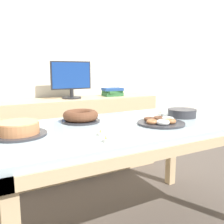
{
  "coord_description": "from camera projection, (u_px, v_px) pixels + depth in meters",
  "views": [
    {
      "loc": [
        -0.85,
        -1.35,
        1.1
      ],
      "look_at": [
        -0.01,
        0.14,
        0.81
      ],
      "focal_mm": 40.0,
      "sensor_mm": 36.0,
      "label": 1
    }
  ],
  "objects": [
    {
      "name": "cake_chocolate_round",
      "position": [
        18.0,
        129.0,
        1.35
      ],
      "size": [
        0.3,
        0.3,
        0.08
      ],
      "color": "#333338",
      "rests_on": "dining_table"
    },
    {
      "name": "wall_back",
      "position": [
        58.0,
        51.0,
        2.73
      ],
      "size": [
        8.0,
        0.1,
        2.6
      ],
      "primitive_type": "cube",
      "color": "silver",
      "rests_on": "ground"
    },
    {
      "name": "book_stack",
      "position": [
        113.0,
        92.0,
        2.8
      ],
      "size": [
        0.24,
        0.18,
        0.09
      ],
      "color": "#2D6638",
      "rests_on": "sideboard"
    },
    {
      "name": "computer_monitor",
      "position": [
        71.0,
        80.0,
        2.54
      ],
      "size": [
        0.42,
        0.2,
        0.38
      ],
      "color": "#262628",
      "rests_on": "sideboard"
    },
    {
      "name": "cake_golden_bundt",
      "position": [
        81.0,
        116.0,
        1.7
      ],
      "size": [
        0.26,
        0.26,
        0.08
      ],
      "color": "#333338",
      "rests_on": "dining_table"
    },
    {
      "name": "dining_table",
      "position": [
        124.0,
        137.0,
        1.65
      ],
      "size": [
        1.66,
        0.87,
        0.75
      ],
      "color": "silver",
      "rests_on": "ground"
    },
    {
      "name": "tealight_near_cakes",
      "position": [
        100.0,
        133.0,
        1.36
      ],
      "size": [
        0.04,
        0.04,
        0.04
      ],
      "color": "silver",
      "rests_on": "dining_table"
    },
    {
      "name": "tealight_centre",
      "position": [
        106.0,
        140.0,
        1.23
      ],
      "size": [
        0.04,
        0.04,
        0.04
      ],
      "color": "silver",
      "rests_on": "dining_table"
    },
    {
      "name": "sideboard",
      "position": [
        70.0,
        137.0,
        2.63
      ],
      "size": [
        1.93,
        0.44,
        0.81
      ],
      "color": "#D1B284",
      "rests_on": "ground"
    },
    {
      "name": "plate_stack",
      "position": [
        181.0,
        113.0,
        1.88
      ],
      "size": [
        0.21,
        0.21,
        0.06
      ],
      "color": "#333338",
      "rests_on": "dining_table"
    },
    {
      "name": "tealight_left_edge",
      "position": [
        160.0,
        114.0,
        1.95
      ],
      "size": [
        0.04,
        0.04,
        0.04
      ],
      "color": "silver",
      "rests_on": "dining_table"
    },
    {
      "name": "pastry_platter",
      "position": [
        161.0,
        122.0,
        1.63
      ],
      "size": [
        0.31,
        0.31,
        0.04
      ],
      "color": "#333338",
      "rests_on": "dining_table"
    }
  ]
}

